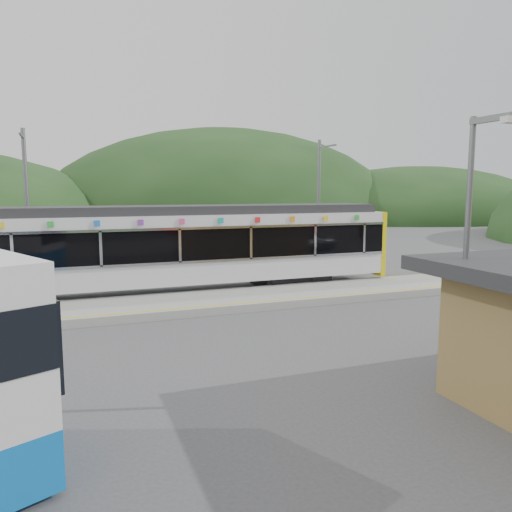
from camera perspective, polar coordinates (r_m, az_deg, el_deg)
name	(u,v)px	position (r m, az deg, el deg)	size (l,w,h in m)	color
ground	(250,326)	(16.46, -0.73, -8.00)	(120.00, 120.00, 0.00)	#4C4C4F
hills	(335,285)	(23.71, 9.01, -3.27)	(146.00, 149.00, 26.00)	#1E3D19
platform	(221,301)	(19.47, -4.07, -5.12)	(26.00, 3.20, 0.30)	#9E9E99
yellow_line	(231,304)	(18.22, -2.89, -5.49)	(26.00, 0.10, 0.01)	yellow
train	(161,246)	(21.35, -10.79, 1.10)	(20.44, 3.01, 3.74)	black
catenary_mast_west	(27,208)	(23.53, -24.67, 5.01)	(0.18, 1.80, 7.00)	slate
catenary_mast_east	(319,205)	(26.56, 7.19, 5.85)	(0.18, 1.80, 7.00)	slate
lamp_post	(472,235)	(11.07, 23.42, 2.24)	(0.36, 1.04, 5.87)	slate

